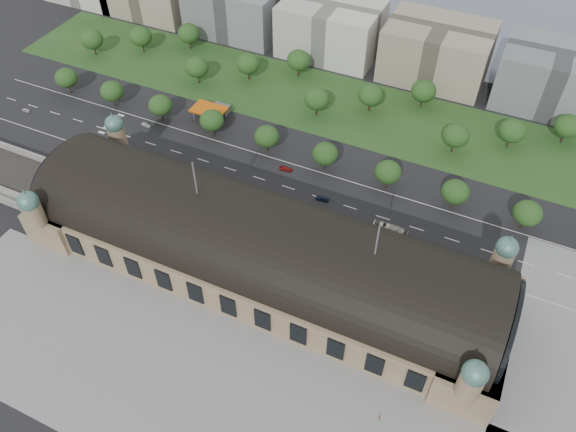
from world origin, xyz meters
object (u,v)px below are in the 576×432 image
at_px(parked_car_3, 189,181).
at_px(parked_car_5, 225,194).
at_px(bus_mid, 294,210).
at_px(parked_car_0, 98,159).
at_px(traffic_car_3, 286,169).
at_px(pedestrian_0, 379,419).
at_px(parked_car_4, 169,183).
at_px(traffic_car_0, 26,110).
at_px(bus_west, 258,198).
at_px(parked_car_2, 153,175).
at_px(traffic_car_2, 196,171).
at_px(traffic_car_4, 322,198).
at_px(bus_east, 390,230).
at_px(traffic_car_1, 146,125).
at_px(parked_car_1, 99,159).
at_px(parked_car_6, 244,205).
at_px(petrol_station, 216,109).

relative_size(parked_car_3, parked_car_5, 0.95).
bearing_deg(bus_mid, parked_car_0, 100.01).
bearing_deg(parked_car_3, traffic_car_3, 104.18).
bearing_deg(pedestrian_0, parked_car_4, 155.33).
relative_size(parked_car_0, bus_mid, 0.35).
bearing_deg(traffic_car_0, parked_car_0, 76.53).
bearing_deg(traffic_car_3, parked_car_0, 102.85).
distance_m(parked_car_4, bus_mid, 47.68).
bearing_deg(parked_car_4, bus_west, 65.71).
distance_m(parked_car_3, bus_west, 27.45).
distance_m(parked_car_4, pedestrian_0, 110.60).
height_order(parked_car_4, bus_mid, bus_mid).
bearing_deg(pedestrian_0, bus_west, 141.34).
bearing_deg(parked_car_4, parked_car_2, -133.93).
bearing_deg(parked_car_3, bus_west, 72.35).
xyz_separation_m(traffic_car_2, pedestrian_0, (92.64, -62.15, 0.10)).
bearing_deg(traffic_car_4, bus_east, 73.80).
distance_m(traffic_car_1, parked_car_2, 31.73).
relative_size(traffic_car_2, parked_car_3, 1.08).
height_order(parked_car_4, parked_car_5, parked_car_4).
distance_m(bus_mid, pedestrian_0, 76.78).
relative_size(traffic_car_2, traffic_car_4, 1.02).
bearing_deg(traffic_car_1, pedestrian_0, -117.35).
xyz_separation_m(traffic_car_3, pedestrian_0, (62.37, -77.27, 0.08)).
bearing_deg(traffic_car_0, traffic_car_4, 93.19).
bearing_deg(parked_car_1, parked_car_6, 71.56).
height_order(traffic_car_3, pedestrian_0, pedestrian_0).
bearing_deg(parked_car_0, parked_car_3, 70.68).
bearing_deg(bus_east, petrol_station, 69.77).
relative_size(traffic_car_4, parked_car_1, 0.81).
bearing_deg(parked_car_5, parked_car_3, -123.62).
bearing_deg(petrol_station, traffic_car_2, -72.34).
distance_m(traffic_car_3, bus_mid, 22.78).
relative_size(parked_car_1, parked_car_3, 1.31).
distance_m(traffic_car_3, parked_car_5, 25.56).
bearing_deg(traffic_car_4, parked_car_3, -80.38).
bearing_deg(bus_mid, parked_car_2, 100.53).
distance_m(traffic_car_0, parked_car_6, 110.36).
bearing_deg(bus_east, traffic_car_1, 83.16).
xyz_separation_m(parked_car_3, parked_car_6, (24.10, -2.12, 0.05)).
bearing_deg(parked_car_3, pedestrian_0, 36.77).
bearing_deg(traffic_car_4, traffic_car_3, -120.90).
height_order(bus_mid, bus_east, bus_mid).
height_order(traffic_car_1, traffic_car_2, traffic_car_2).
relative_size(traffic_car_0, parked_car_2, 0.85).
xyz_separation_m(parked_car_1, parked_car_6, (61.78, 1.88, -0.00)).
bearing_deg(parked_car_0, parked_car_2, 67.77).
height_order(traffic_car_1, traffic_car_4, traffic_car_4).
bearing_deg(parked_car_1, parked_car_0, -110.18).
bearing_deg(pedestrian_0, bus_east, 108.82).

